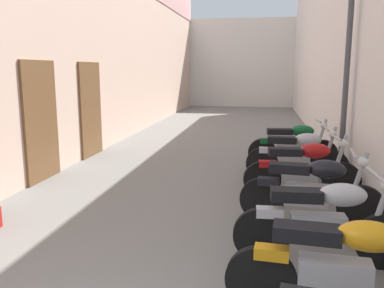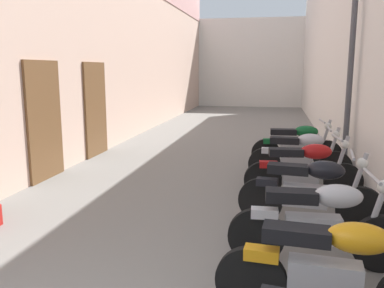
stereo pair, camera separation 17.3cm
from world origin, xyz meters
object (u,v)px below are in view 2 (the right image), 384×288
object	(u,v)px
motorcycle_second	(333,269)
motorcycle_seventh	(297,145)
motorcycle_fourth	(310,190)
motorcycle_sixth	(300,155)
motorcycle_third	(319,221)
street_lamp	(347,31)
motorcycle_fifth	(304,169)

from	to	relation	value
motorcycle_second	motorcycle_seventh	bearing A→B (deg)	90.00
motorcycle_fourth	motorcycle_sixth	size ratio (longest dim) A/B	1.00
motorcycle_third	motorcycle_fourth	world-z (taller)	same
street_lamp	motorcycle_third	bearing A→B (deg)	-101.34
motorcycle_fifth	motorcycle_seventh	xyz separation A→B (m)	(0.00, 2.11, 0.00)
motorcycle_second	motorcycle_sixth	bearing A→B (deg)	90.00
motorcycle_second	motorcycle_fourth	bearing A→B (deg)	90.00
motorcycle_fourth	motorcycle_fifth	xyz separation A→B (m)	(0.00, 1.16, 0.00)
motorcycle_second	street_lamp	distance (m)	5.06
motorcycle_fourth	motorcycle_sixth	distance (m)	2.21
motorcycle_fourth	motorcycle_seventh	bearing A→B (deg)	90.00
motorcycle_fourth	street_lamp	world-z (taller)	street_lamp
motorcycle_second	motorcycle_sixth	world-z (taller)	same
motorcycle_third	motorcycle_seventh	bearing A→B (deg)	90.00
motorcycle_third	motorcycle_sixth	size ratio (longest dim) A/B	1.00
motorcycle_fourth	motorcycle_second	bearing A→B (deg)	-90.00
street_lamp	motorcycle_seventh	bearing A→B (deg)	127.59
motorcycle_sixth	motorcycle_seventh	xyz separation A→B (m)	(-0.00, 1.06, 0.00)
motorcycle_second	motorcycle_third	distance (m)	1.03
motorcycle_sixth	motorcycle_seventh	distance (m)	1.06
motorcycle_sixth	street_lamp	size ratio (longest dim) A/B	0.41
motorcycle_second	motorcycle_fourth	distance (m)	2.15
motorcycle_fourth	motorcycle_third	bearing A→B (deg)	-90.00
motorcycle_second	motorcycle_seventh	world-z (taller)	same
motorcycle_fifth	motorcycle_seventh	size ratio (longest dim) A/B	1.00
motorcycle_second	motorcycle_fifth	world-z (taller)	same
motorcycle_fourth	motorcycle_seventh	world-z (taller)	same
motorcycle_third	street_lamp	bearing A→B (deg)	78.66
motorcycle_third	street_lamp	distance (m)	4.17
motorcycle_third	street_lamp	xyz separation A→B (m)	(0.70, 3.48, 2.18)
street_lamp	motorcycle_second	bearing A→B (deg)	-98.80
motorcycle_seventh	street_lamp	xyz separation A→B (m)	(0.70, -0.91, 2.18)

